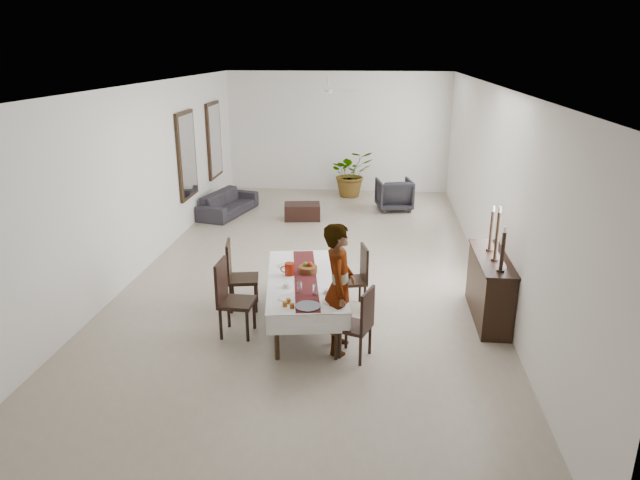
% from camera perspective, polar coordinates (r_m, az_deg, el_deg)
% --- Properties ---
extents(floor, '(6.00, 12.00, 0.00)m').
position_cam_1_polar(floor, '(10.32, -0.72, -2.79)').
color(floor, '#B0A28B').
rests_on(floor, ground).
extents(ceiling, '(6.00, 12.00, 0.02)m').
position_cam_1_polar(ceiling, '(9.62, -0.80, 15.24)').
color(ceiling, white).
rests_on(ceiling, wall_back).
extents(wall_back, '(6.00, 0.02, 3.20)m').
position_cam_1_polar(wall_back, '(15.73, 1.81, 10.71)').
color(wall_back, white).
rests_on(wall_back, floor).
extents(wall_front, '(6.00, 0.02, 3.20)m').
position_cam_1_polar(wall_front, '(4.30, -10.23, -12.05)').
color(wall_front, white).
rests_on(wall_front, floor).
extents(wall_left, '(0.02, 12.00, 3.20)m').
position_cam_1_polar(wall_left, '(10.61, -17.16, 6.01)').
color(wall_left, white).
rests_on(wall_left, floor).
extents(wall_right, '(0.02, 12.00, 3.20)m').
position_cam_1_polar(wall_right, '(9.96, 16.72, 5.27)').
color(wall_right, white).
rests_on(wall_right, floor).
extents(dining_table_top, '(1.23, 2.28, 0.05)m').
position_cam_1_polar(dining_table_top, '(8.09, -1.46, -4.04)').
color(dining_table_top, black).
rests_on(dining_table_top, table_leg_fl).
extents(table_leg_fl, '(0.07, 0.07, 0.63)m').
position_cam_1_polar(table_leg_fl, '(7.31, -4.34, -9.66)').
color(table_leg_fl, black).
rests_on(table_leg_fl, floor).
extents(table_leg_fr, '(0.07, 0.07, 0.63)m').
position_cam_1_polar(table_leg_fr, '(7.33, 1.95, -9.51)').
color(table_leg_fr, black).
rests_on(table_leg_fr, floor).
extents(table_leg_bl, '(0.07, 0.07, 0.63)m').
position_cam_1_polar(table_leg_bl, '(9.17, -4.13, -3.56)').
color(table_leg_bl, black).
rests_on(table_leg_bl, floor).
extents(table_leg_br, '(0.07, 0.07, 0.63)m').
position_cam_1_polar(table_leg_br, '(9.18, 0.83, -3.47)').
color(table_leg_br, black).
rests_on(table_leg_br, floor).
extents(tablecloth_top, '(1.42, 2.46, 0.01)m').
position_cam_1_polar(tablecloth_top, '(8.08, -1.47, -3.87)').
color(tablecloth_top, white).
rests_on(tablecloth_top, dining_table_top).
extents(tablecloth_drape_left, '(0.38, 2.29, 0.27)m').
position_cam_1_polar(tablecloth_drape_left, '(8.13, -5.18, -4.78)').
color(tablecloth_drape_left, white).
rests_on(tablecloth_drape_left, dining_table_top).
extents(tablecloth_drape_right, '(0.38, 2.29, 0.27)m').
position_cam_1_polar(tablecloth_drape_right, '(8.16, 2.25, -4.63)').
color(tablecloth_drape_right, silver).
rests_on(tablecloth_drape_right, dining_table_top).
extents(tablecloth_drape_near, '(1.05, 0.18, 0.27)m').
position_cam_1_polar(tablecloth_drape_near, '(7.08, -1.16, -8.43)').
color(tablecloth_drape_near, white).
rests_on(tablecloth_drape_near, dining_table_top).
extents(tablecloth_drape_far, '(1.05, 0.18, 0.27)m').
position_cam_1_polar(tablecloth_drape_far, '(9.20, -1.68, -1.86)').
color(tablecloth_drape_far, white).
rests_on(tablecloth_drape_far, dining_table_top).
extents(table_runner, '(0.67, 2.27, 0.00)m').
position_cam_1_polar(table_runner, '(8.08, -1.47, -3.82)').
color(table_runner, maroon).
rests_on(table_runner, tablecloth_top).
extents(red_pitcher, '(0.15, 0.15, 0.18)m').
position_cam_1_polar(red_pitcher, '(8.16, -3.08, -2.92)').
color(red_pitcher, maroon).
rests_on(red_pitcher, tablecloth_top).
extents(pitcher_handle, '(0.11, 0.03, 0.11)m').
position_cam_1_polar(pitcher_handle, '(8.17, -3.62, -2.93)').
color(pitcher_handle, maroon).
rests_on(pitcher_handle, red_pitcher).
extents(wine_glass_near, '(0.06, 0.06, 0.15)m').
position_cam_1_polar(wine_glass_near, '(7.51, -0.50, -4.98)').
color(wine_glass_near, white).
rests_on(wine_glass_near, tablecloth_top).
extents(wine_glass_mid, '(0.06, 0.06, 0.15)m').
position_cam_1_polar(wine_glass_mid, '(7.59, -2.03, -4.74)').
color(wine_glass_mid, white).
rests_on(wine_glass_mid, tablecloth_top).
extents(teacup_right, '(0.08, 0.08, 0.05)m').
position_cam_1_polar(teacup_right, '(7.58, 0.71, -5.16)').
color(teacup_right, white).
rests_on(teacup_right, saucer_right).
extents(saucer_right, '(0.14, 0.14, 0.01)m').
position_cam_1_polar(saucer_right, '(7.59, 0.71, -5.31)').
color(saucer_right, silver).
rests_on(saucer_right, tablecloth_top).
extents(teacup_left, '(0.08, 0.08, 0.05)m').
position_cam_1_polar(teacup_left, '(7.77, -3.39, -4.57)').
color(teacup_left, silver).
rests_on(teacup_left, saucer_left).
extents(saucer_left, '(0.14, 0.14, 0.01)m').
position_cam_1_polar(saucer_left, '(7.78, -3.39, -4.72)').
color(saucer_left, silver).
rests_on(saucer_left, tablecloth_top).
extents(plate_near_right, '(0.22, 0.22, 0.01)m').
position_cam_1_polar(plate_near_right, '(7.35, 1.06, -6.15)').
color(plate_near_right, silver).
rests_on(plate_near_right, tablecloth_top).
extents(bread_near_right, '(0.08, 0.08, 0.08)m').
position_cam_1_polar(bread_near_right, '(7.34, 1.06, -5.98)').
color(bread_near_right, tan).
rests_on(bread_near_right, plate_near_right).
extents(plate_near_left, '(0.22, 0.22, 0.01)m').
position_cam_1_polar(plate_near_left, '(7.45, -3.39, -5.81)').
color(plate_near_left, silver).
rests_on(plate_near_left, tablecloth_top).
extents(plate_far_left, '(0.22, 0.22, 0.01)m').
position_cam_1_polar(plate_far_left, '(8.53, -3.51, -2.55)').
color(plate_far_left, silver).
rests_on(plate_far_left, tablecloth_top).
extents(serving_tray, '(0.32, 0.32, 0.02)m').
position_cam_1_polar(serving_tray, '(7.21, -1.23, -6.64)').
color(serving_tray, '#3D3C41').
rests_on(serving_tray, tablecloth_top).
extents(jam_jar_a, '(0.06, 0.06, 0.07)m').
position_cam_1_polar(jam_jar_a, '(7.17, -2.82, -6.58)').
color(jam_jar_a, brown).
rests_on(jam_jar_a, tablecloth_top).
extents(jam_jar_b, '(0.06, 0.06, 0.07)m').
position_cam_1_polar(jam_jar_b, '(7.22, -3.54, -6.41)').
color(jam_jar_b, '#964B15').
rests_on(jam_jar_b, tablecloth_top).
extents(jam_jar_c, '(0.06, 0.06, 0.07)m').
position_cam_1_polar(jam_jar_c, '(7.30, -3.18, -6.11)').
color(jam_jar_c, '#935B15').
rests_on(jam_jar_c, tablecloth_top).
extents(fruit_basket, '(0.27, 0.27, 0.09)m').
position_cam_1_polar(fruit_basket, '(8.27, -1.20, -2.94)').
color(fruit_basket, brown).
rests_on(fruit_basket, tablecloth_top).
extents(fruit_red, '(0.08, 0.08, 0.08)m').
position_cam_1_polar(fruit_red, '(8.26, -1.02, -2.46)').
color(fruit_red, maroon).
rests_on(fruit_red, fruit_basket).
extents(fruit_green, '(0.07, 0.07, 0.07)m').
position_cam_1_polar(fruit_green, '(8.27, -1.46, -2.44)').
color(fruit_green, '#597523').
rests_on(fruit_green, fruit_basket).
extents(chair_right_near_seat, '(0.52, 0.52, 0.05)m').
position_cam_1_polar(chair_right_near_seat, '(7.30, 3.35, -8.66)').
color(chair_right_near_seat, black).
rests_on(chair_right_near_seat, chair_right_near_leg_fl).
extents(chair_right_near_leg_fl, '(0.05, 0.05, 0.40)m').
position_cam_1_polar(chair_right_near_leg_fl, '(7.22, 4.05, -11.05)').
color(chair_right_near_leg_fl, black).
rests_on(chair_right_near_leg_fl, floor).
extents(chair_right_near_leg_fr, '(0.05, 0.05, 0.40)m').
position_cam_1_polar(chair_right_near_leg_fr, '(7.50, 5.01, -9.89)').
color(chair_right_near_leg_fr, black).
rests_on(chair_right_near_leg_fr, floor).
extents(chair_right_near_leg_bl, '(0.05, 0.05, 0.40)m').
position_cam_1_polar(chair_right_near_leg_bl, '(7.33, 1.59, -10.51)').
color(chair_right_near_leg_bl, black).
rests_on(chair_right_near_leg_bl, floor).
extents(chair_right_near_leg_br, '(0.05, 0.05, 0.40)m').
position_cam_1_polar(chair_right_near_leg_br, '(7.60, 2.63, -9.40)').
color(chair_right_near_leg_br, black).
rests_on(chair_right_near_leg_br, floor).
extents(chair_right_near_back, '(0.17, 0.40, 0.52)m').
position_cam_1_polar(chair_right_near_back, '(7.12, 4.78, -6.96)').
color(chair_right_near_back, black).
rests_on(chair_right_near_back, chair_right_near_seat).
extents(chair_right_far_seat, '(0.50, 0.50, 0.05)m').
position_cam_1_polar(chair_right_far_seat, '(8.65, 3.19, -4.11)').
color(chair_right_far_seat, black).
rests_on(chair_right_far_seat, chair_right_far_leg_fl).
extents(chair_right_far_leg_fl, '(0.05, 0.05, 0.41)m').
position_cam_1_polar(chair_right_far_leg_fl, '(8.62, 4.50, -5.86)').
color(chair_right_far_leg_fl, black).
rests_on(chair_right_far_leg_fl, floor).
extents(chair_right_far_leg_fr, '(0.05, 0.05, 0.41)m').
position_cam_1_polar(chair_right_far_leg_fr, '(8.92, 4.01, -4.98)').
color(chair_right_far_leg_fr, black).
rests_on(chair_right_far_leg_fr, floor).
extents(chair_right_far_leg_bl, '(0.05, 0.05, 0.41)m').
position_cam_1_polar(chair_right_far_leg_bl, '(8.56, 2.29, -6.02)').
color(chair_right_far_leg_bl, black).
rests_on(chair_right_far_leg_bl, floor).
extents(chair_right_far_leg_br, '(0.05, 0.05, 0.41)m').
position_cam_1_polar(chair_right_far_leg_br, '(8.86, 1.87, -5.12)').
color(chair_right_far_leg_br, black).
rests_on(chair_right_far_leg_br, floor).
extents(chair_right_far_back, '(0.14, 0.41, 0.53)m').
position_cam_1_polar(chair_right_far_back, '(8.58, 4.45, -2.30)').
color(chair_right_far_back, black).
rests_on(chair_right_far_back, chair_right_far_seat).
extents(chair_left_near_seat, '(0.47, 0.47, 0.05)m').
position_cam_1_polar(chair_left_near_seat, '(7.91, -8.31, -6.21)').
color(chair_left_near_seat, black).
rests_on(chair_left_near_seat, chair_left_near_leg_fl).
extents(chair_left_near_leg_fl, '(0.05, 0.05, 0.45)m').
position_cam_1_polar(chair_left_near_leg_fl, '(8.23, -9.12, -7.17)').
color(chair_left_near_leg_fl, black).
rests_on(chair_left_near_leg_fl, floor).
extents(chair_left_near_leg_fr, '(0.05, 0.05, 0.45)m').
position_cam_1_polar(chair_left_near_leg_fr, '(7.91, -9.90, -8.31)').
color(chair_left_near_leg_fr, black).
rests_on(chair_left_near_leg_fr, floor).
extents(chair_left_near_leg_bl, '(0.05, 0.05, 0.45)m').
position_cam_1_polar(chair_left_near_leg_bl, '(8.13, -6.60, -7.37)').
color(chair_left_near_leg_bl, black).
rests_on(chair_left_near_leg_bl, floor).
extents(chair_left_near_leg_br, '(0.05, 0.05, 0.45)m').
position_cam_1_polar(chair_left_near_leg_br, '(7.81, -7.28, -8.54)').
color(chair_left_near_leg_br, black).
rests_on(chair_left_near_leg_br, floor).
extents(chair_left_near_back, '(0.06, 0.45, 0.58)m').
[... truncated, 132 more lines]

